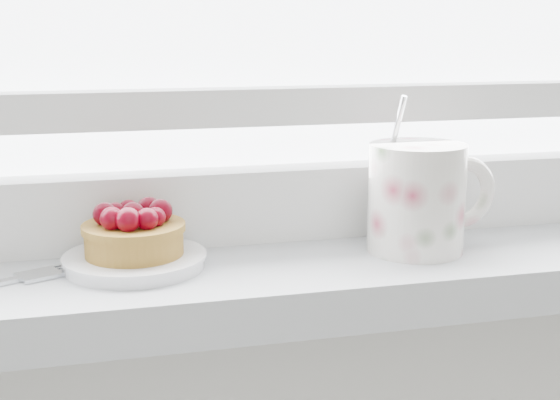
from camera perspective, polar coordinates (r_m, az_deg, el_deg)
name	(u,v)px	position (r m, az deg, el deg)	size (l,w,h in m)	color
saucer	(135,261)	(0.69, -10.56, -4.40)	(0.12, 0.12, 0.01)	white
raspberry_tart	(134,231)	(0.68, -10.64, -2.28)	(0.09, 0.09, 0.05)	brown
floral_mug	(420,195)	(0.73, 10.19, 0.34)	(0.13, 0.10, 0.14)	silver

